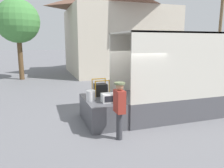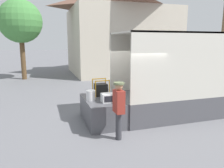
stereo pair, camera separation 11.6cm
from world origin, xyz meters
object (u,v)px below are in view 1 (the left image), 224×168
Objects in this scene: orange_bucket at (91,95)px; box_truck at (208,87)px; street_tree at (18,22)px; microwave at (109,98)px; portable_generator at (101,89)px; utility_pole at (220,31)px; worker_person at (119,105)px.

box_truck is at bearing 0.81° from orange_bucket.
orange_bucket is 0.06× the size of street_tree.
box_truck is 13.91m from street_tree.
street_tree is at bearing 106.82° from microwave.
microwave is 12.34m from street_tree.
street_tree is (-3.44, 10.39, 3.25)m from portable_generator.
orange_bucket is 18.45m from utility_pole.
utility_pole reaches higher than box_truck.
box_truck reaches higher than microwave.
portable_generator is at bearing -147.10° from utility_pole.
utility_pole is at bearing 33.51° from orange_bucket.
box_truck is 5.06m from orange_bucket.
street_tree is (-3.42, 12.42, 3.29)m from worker_person.
box_truck is at bearing 6.05° from microwave.
portable_generator is 0.08× the size of utility_pole.
worker_person reaches higher than orange_bucket.
street_tree is at bearing 177.15° from utility_pole.
street_tree reaches higher than microwave.
worker_person reaches higher than portable_generator.
street_tree reaches higher than portable_generator.
portable_generator is at bearing 89.43° from worker_person.
worker_person is at bearing -74.60° from street_tree.
utility_pole reaches higher than orange_bucket.
portable_generator reaches higher than microwave.
portable_generator is 1.76× the size of orange_bucket.
portable_generator is 0.10× the size of street_tree.
orange_bucket is (-5.06, -0.07, 0.07)m from box_truck.
orange_bucket is 0.20× the size of worker_person.
worker_person is (-4.55, -1.53, 0.09)m from box_truck.
portable_generator reaches higher than orange_bucket.
street_tree is (-7.97, 10.89, 3.38)m from box_truck.
worker_person is 0.23× the size of utility_pole.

